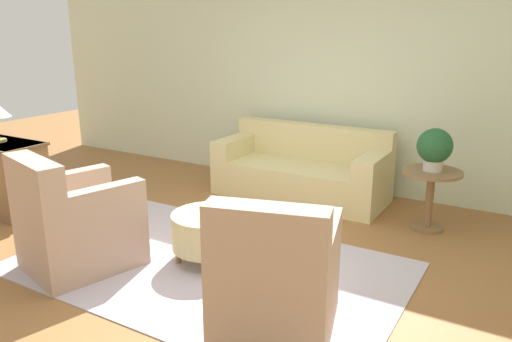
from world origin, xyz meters
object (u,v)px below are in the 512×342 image
Objects in this scene: couch at (302,171)px; armchair_right at (276,282)px; potted_plant_on_side_table at (435,147)px; ottoman_table at (209,230)px; side_table at (430,189)px; armchair_left at (74,225)px; dresser at (4,176)px.

couch is 1.98× the size of armchair_right.
potted_plant_on_side_table is at bearing -10.63° from couch.
ottoman_table is (-1.03, 0.69, -0.11)m from armchair_right.
armchair_right is at bearing -68.03° from couch.
potted_plant_on_side_table is at bearing 0.00° from side_table.
potted_plant_on_side_table is (1.56, -0.29, 0.55)m from couch.
armchair_left and armchair_right have the same top height.
armchair_left reaches higher than couch.
dresser reaches higher than ottoman_table.
couch reaches higher than ottoman_table.
armchair_left is 2.42× the size of potted_plant_on_side_table.
armchair_right is 1.05× the size of dresser.
ottoman_table is (0.89, 0.69, -0.11)m from armchair_left.
couch reaches higher than dresser.
armchair_right is (1.93, -0.00, 0.00)m from armchair_left.
armchair_left is at bearing 180.00° from armchair_right.
dresser is at bearing 162.96° from armchair_left.
dresser is at bearing -176.82° from ottoman_table.
armchair_left reaches higher than side_table.
potted_plant_on_side_table reaches higher than armchair_left.
dresser is (-3.70, 0.54, 0.03)m from armchair_right.
armchair_left is at bearing -134.72° from side_table.
armchair_right reaches higher than dresser.
side_table is at bearing -10.63° from couch.
armchair_right is 2.46m from side_table.
armchair_right is (1.09, -2.71, 0.08)m from couch.
side_table is (1.50, 1.72, 0.15)m from ottoman_table.
couch is 1.59m from side_table.
armchair_left is 1.57× the size of ottoman_table.
potted_plant_on_side_table reaches higher than armchair_right.
potted_plant_on_side_table reaches higher than couch.
couch is 2.07× the size of dresser.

